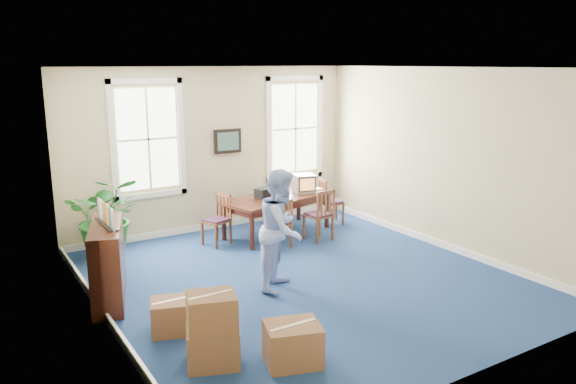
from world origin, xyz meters
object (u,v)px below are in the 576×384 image
conference_table (277,215)px  chair_near_left (277,224)px  crt_tv (304,183)px  cardboard_boxes (226,320)px  credenza (108,263)px  man (282,229)px  potted_plant (107,216)px

conference_table → chair_near_left: (-0.45, -0.75, 0.08)m
chair_near_left → crt_tv: bearing=-160.4°
crt_tv → cardboard_boxes: crt_tv is taller
crt_tv → chair_near_left: size_ratio=0.46×
chair_near_left → credenza: credenza is taller
conference_table → man: bearing=-131.9°
conference_table → chair_near_left: chair_near_left is taller
chair_near_left → man: man is taller
crt_tv → potted_plant: bearing=-171.8°
potted_plant → crt_tv: bearing=-5.3°
credenza → crt_tv: bearing=36.9°
man → potted_plant: 3.29m
chair_near_left → credenza: (-3.17, -0.73, 0.10)m
man → potted_plant: (-1.83, 2.73, -0.18)m
potted_plant → cardboard_boxes: (0.25, -4.13, -0.28)m
potted_plant → cardboard_boxes: bearing=-86.5°
conference_table → credenza: size_ratio=1.57×
chair_near_left → potted_plant: (-2.69, 1.15, 0.26)m
conference_table → cardboard_boxes: 4.72m
credenza → potted_plant: size_ratio=0.99×
chair_near_left → potted_plant: size_ratio=0.64×
crt_tv → potted_plant: 3.81m
cardboard_boxes → man: bearing=41.6°
chair_near_left → potted_plant: 2.93m
conference_table → man: (-1.31, -2.33, 0.52)m
man → crt_tv: bearing=7.8°
man → cardboard_boxes: (-1.58, -1.40, -0.46)m
potted_plant → cardboard_boxes: potted_plant is taller
credenza → cardboard_boxes: credenza is taller
cardboard_boxes → conference_table: bearing=52.3°
man → cardboard_boxes: bearing=178.8°
man → potted_plant: man is taller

